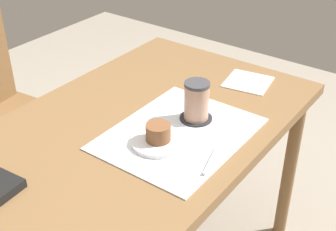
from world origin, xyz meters
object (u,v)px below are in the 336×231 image
object	(u,v)px
pastry_plate	(158,141)
coffee_mug	(197,100)
dining_table	(130,150)
pastry	(158,132)

from	to	relation	value
pastry_plate	coffee_mug	size ratio (longest dim) A/B	1.31
dining_table	coffee_mug	xyz separation A→B (m)	(0.17, -0.13, 0.15)
pastry	coffee_mug	size ratio (longest dim) A/B	0.59
pastry	coffee_mug	world-z (taller)	coffee_mug
pastry_plate	pastry	bearing A→B (deg)	0.00
pastry_plate	dining_table	bearing A→B (deg)	85.85
dining_table	pastry	xyz separation A→B (m)	(-0.01, -0.12, 0.12)
pastry	coffee_mug	bearing A→B (deg)	-4.75
pastry	dining_table	bearing A→B (deg)	85.85
coffee_mug	pastry_plate	bearing A→B (deg)	175.25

